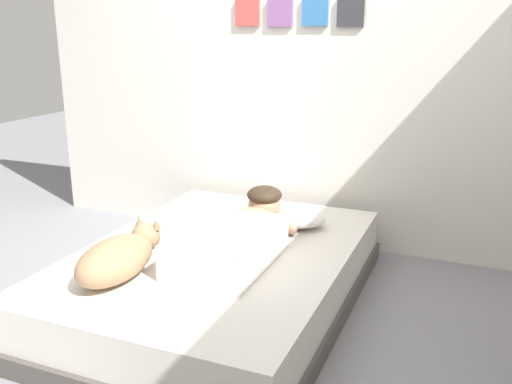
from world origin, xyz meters
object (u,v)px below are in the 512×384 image
person_lying (239,235)px  coffee_cup (259,224)px  cell_phone (176,265)px  pillow (283,216)px  dog (119,257)px  bed (218,277)px

person_lying → coffee_cup: bearing=95.5°
coffee_cup → cell_phone: bearing=-106.7°
pillow → cell_phone: pillow is taller
pillow → person_lying: person_lying is taller
person_lying → coffee_cup: person_lying is taller
coffee_cup → cell_phone: size_ratio=0.89×
pillow → dog: bearing=-115.1°
pillow → dog: (-0.46, -0.98, 0.05)m
pillow → coffee_cup: bearing=-122.6°
person_lying → pillow: bearing=83.3°
dog → cell_phone: dog is taller
person_lying → coffee_cup: 0.37m
person_lying → dog: person_lying is taller
bed → cell_phone: bearing=-109.0°
person_lying → cell_phone: person_lying is taller
bed → cell_phone: size_ratio=13.90×
bed → cell_phone: 0.33m
pillow → coffee_cup: (-0.10, -0.15, -0.02)m
dog → cell_phone: 0.29m
person_lying → cell_phone: size_ratio=6.57×
dog → cell_phone: (0.18, 0.21, -0.10)m
pillow → dog: dog is taller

